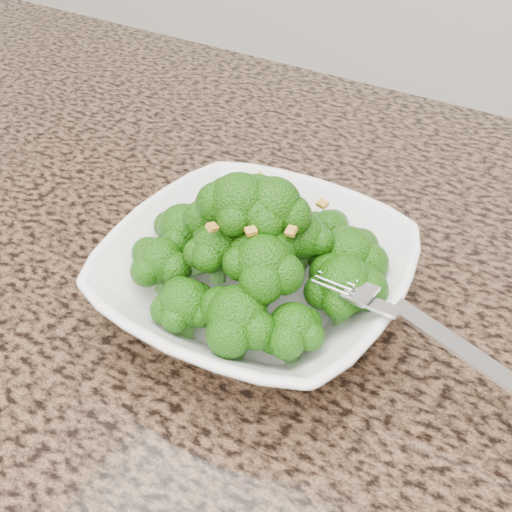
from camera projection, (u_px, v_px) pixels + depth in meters
The scene contains 5 objects.
granite_counter at pixel (120, 363), 0.49m from camera, with size 1.64×1.04×0.03m, color brown.
bowl at pixel (256, 278), 0.50m from camera, with size 0.23×0.23×0.06m, color white.
broccoli_pile at pixel (256, 207), 0.45m from camera, with size 0.20×0.20×0.08m, color #1E5C0A, non-canonical shape.
garlic_topping at pixel (256, 156), 0.43m from camera, with size 0.12×0.12×0.01m, color gold, non-canonical shape.
fork at pixel (390, 310), 0.42m from camera, with size 0.19×0.03×0.01m, color silver, non-canonical shape.
Camera 1 is at (0.25, 0.08, 1.26)m, focal length 45.00 mm.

